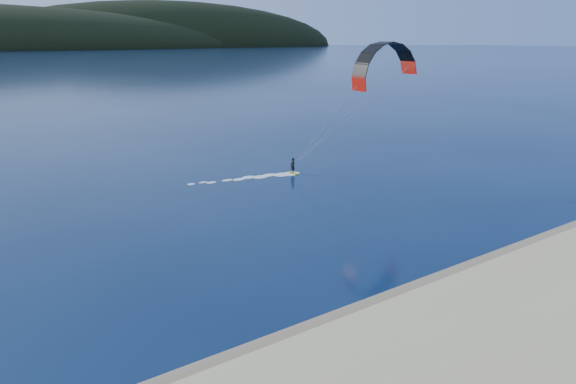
% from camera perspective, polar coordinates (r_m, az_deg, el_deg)
% --- Properties ---
extents(wet_sand, '(220.00, 2.50, 0.10)m').
position_cam_1_polar(wet_sand, '(21.52, 1.87, -17.86)').
color(wet_sand, '#8A7550').
rests_on(wet_sand, ground).
extents(kitesurfer_near, '(19.76, 8.98, 12.20)m').
position_cam_1_polar(kitesurfer_near, '(43.41, 10.81, 12.85)').
color(kitesurfer_near, '#CAD719').
rests_on(kitesurfer_near, ground).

